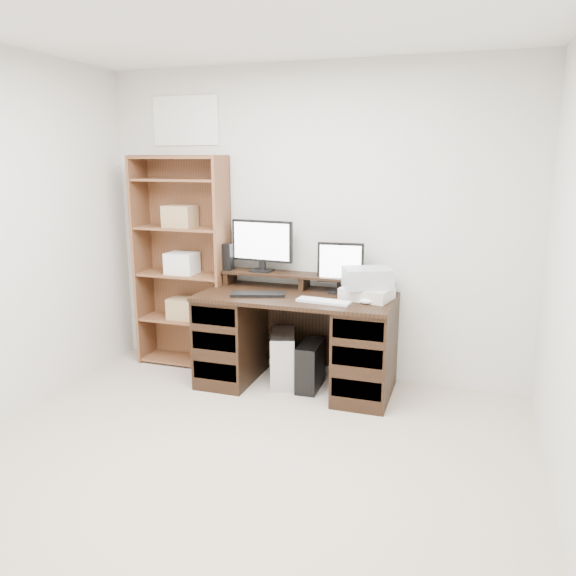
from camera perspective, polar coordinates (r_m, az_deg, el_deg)
The scene contains 14 objects.
room at distance 2.72m, azimuth -9.32°, elevation 1.73°, with size 3.54×4.04×2.54m.
desk at distance 4.42m, azimuth 0.87°, elevation -5.23°, with size 1.50×0.70×0.75m.
riser_shelf at distance 4.49m, azimuth 1.68°, elevation 1.07°, with size 1.40×0.22×0.12m.
monitor_wide at distance 4.58m, azimuth -2.65°, elevation 4.59°, with size 0.53×0.15×0.42m.
monitor_small at distance 4.37m, azimuth 5.35°, elevation 2.28°, with size 0.36×0.15×0.39m.
speaker at distance 4.67m, azimuth -6.20°, elevation 3.18°, with size 0.09×0.09×0.22m, color black.
keyboard_black at distance 4.29m, azimuth -3.07°, elevation -0.63°, with size 0.41×0.14×0.02m, color black.
keyboard_white at distance 4.09m, azimuth 3.64°, elevation -1.35°, with size 0.39×0.12×0.02m, color silver.
mouse at distance 4.08m, azimuth 7.93°, elevation -1.36°, with size 0.10×0.06×0.04m, color silver.
printer at distance 4.21m, azimuth 8.02°, elevation -0.55°, with size 0.35×0.27×0.09m, color beige.
basket at distance 4.19m, azimuth 8.07°, elevation 1.02°, with size 0.34×0.25×0.15m, color #9BA0A5.
tower_silver at distance 4.54m, azimuth -0.54°, elevation -7.10°, with size 0.19×0.42×0.42m, color #AFB2B7.
tower_black at distance 4.46m, azimuth 2.29°, elevation -7.87°, with size 0.17×0.37×0.37m.
bookshelf at distance 4.90m, azimuth -10.59°, elevation 2.75°, with size 0.80×0.30×1.80m.
Camera 1 is at (1.24, -2.36, 1.78)m, focal length 35.00 mm.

